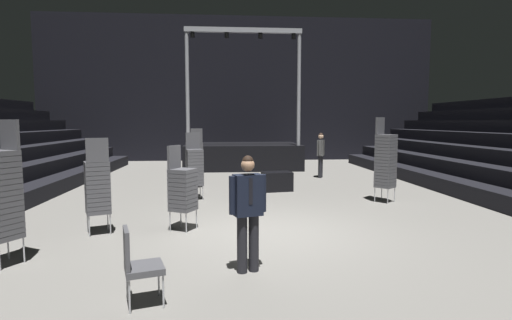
% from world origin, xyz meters
% --- Properties ---
extents(ground_plane, '(22.00, 30.00, 0.10)m').
position_xyz_m(ground_plane, '(0.00, 0.00, -0.05)').
color(ground_plane, slate).
extents(arena_end_wall, '(22.00, 0.30, 8.00)m').
position_xyz_m(arena_end_wall, '(0.00, 15.00, 4.00)').
color(arena_end_wall, black).
rests_on(arena_end_wall, ground_plane).
extents(stage_riser, '(5.31, 3.59, 6.16)m').
position_xyz_m(stage_riser, '(0.00, 11.21, 0.66)').
color(stage_riser, black).
rests_on(stage_riser, ground_plane).
extents(man_with_tie, '(0.57, 0.34, 1.71)m').
position_xyz_m(man_with_tie, '(-0.53, -2.09, 0.96)').
color(man_with_tie, black).
rests_on(man_with_tie, ground_plane).
extents(chair_stack_front_left, '(0.59, 0.59, 1.71)m').
position_xyz_m(chair_stack_front_left, '(-1.71, 0.29, 0.86)').
color(chair_stack_front_left, '#B2B5BA').
rests_on(chair_stack_front_left, ground_plane).
extents(chair_stack_front_right, '(0.62, 0.62, 2.31)m').
position_xyz_m(chair_stack_front_right, '(3.49, 2.71, 1.15)').
color(chair_stack_front_right, '#B2B5BA').
rests_on(chair_stack_front_right, ground_plane).
extents(chair_stack_mid_left, '(0.58, 0.58, 1.88)m').
position_xyz_m(chair_stack_mid_left, '(-3.33, 0.16, 0.94)').
color(chair_stack_mid_left, '#B2B5BA').
rests_on(chair_stack_mid_left, ground_plane).
extents(chair_stack_mid_right, '(0.54, 0.54, 1.88)m').
position_xyz_m(chair_stack_mid_right, '(-1.70, 3.52, 0.94)').
color(chair_stack_mid_right, '#B2B5BA').
rests_on(chair_stack_mid_right, ground_plane).
extents(chair_stack_mid_centre, '(0.59, 0.59, 1.96)m').
position_xyz_m(chair_stack_mid_centre, '(-1.85, 5.58, 0.98)').
color(chair_stack_mid_centre, '#B2B5BA').
rests_on(chair_stack_mid_centre, ground_plane).
extents(chair_stack_rear_left, '(0.60, 0.60, 2.22)m').
position_xyz_m(chair_stack_rear_left, '(-4.23, -1.50, 1.11)').
color(chair_stack_rear_left, '#B2B5BA').
rests_on(chair_stack_rear_left, ground_plane).
extents(crew_worker_near_stage, '(0.37, 0.56, 1.75)m').
position_xyz_m(crew_worker_near_stage, '(2.90, 7.55, 0.99)').
color(crew_worker_near_stage, black).
rests_on(crew_worker_near_stage, ground_plane).
extents(equipment_road_case, '(0.99, 0.75, 0.60)m').
position_xyz_m(equipment_road_case, '(0.80, 4.70, 0.30)').
color(equipment_road_case, black).
rests_on(equipment_road_case, ground_plane).
extents(loose_chair_near_man, '(0.55, 0.55, 0.95)m').
position_xyz_m(loose_chair_near_man, '(-1.89, -3.05, 0.53)').
color(loose_chair_near_man, '#B2B5BA').
rests_on(loose_chair_near_man, ground_plane).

